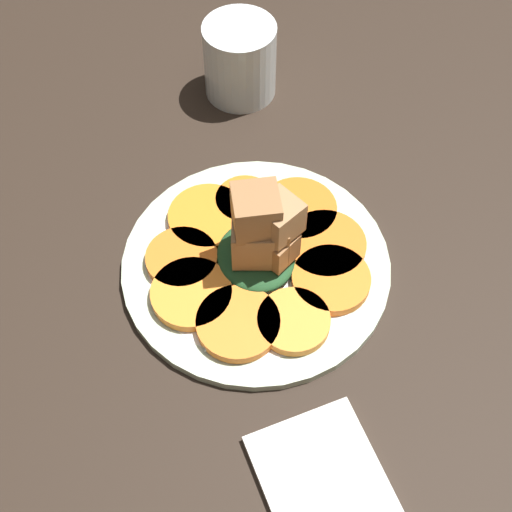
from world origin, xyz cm
name	(u,v)px	position (x,y,z in cm)	size (l,w,h in cm)	color
table_slab	(256,273)	(0.00, 0.00, 1.00)	(120.00, 120.00, 2.00)	black
plate	(256,265)	(0.00, 0.00, 2.52)	(26.59, 26.59, 1.05)	beige
carrot_slice_0	(191,294)	(1.43, -7.17, 3.60)	(7.79, 7.79, 1.00)	orange
carrot_slice_1	(238,323)	(6.05, -4.19, 3.60)	(7.85, 7.85, 1.00)	orange
carrot_slice_2	(294,321)	(7.75, 0.67, 3.60)	(6.84, 6.84, 1.00)	orange
carrot_slice_3	(331,280)	(4.91, 5.83, 3.60)	(7.61, 7.61, 1.00)	orange
carrot_slice_4	(325,245)	(0.99, 7.04, 3.60)	(8.10, 8.10, 1.00)	orange
carrot_slice_5	(298,210)	(-4.07, 6.28, 3.60)	(7.99, 7.99, 1.00)	orange
carrot_slice_6	(245,201)	(-7.20, 1.63, 3.60)	(6.11, 6.11, 1.00)	orange
carrot_slice_7	(208,217)	(-6.61, -2.68, 3.60)	(8.11, 8.11, 1.00)	orange
carrot_slice_8	(182,258)	(-2.75, -6.76, 3.60)	(7.09, 7.09, 1.00)	orange
center_pile	(262,238)	(0.28, 0.54, 7.25)	(8.38, 8.02, 10.17)	#1E4723
fork	(193,269)	(-1.32, -6.07, 3.30)	(17.10, 4.39, 0.40)	silver
water_glass	(240,60)	(-24.50, 7.76, 6.51)	(8.39, 8.39, 9.03)	silver
napkin	(335,508)	(24.26, -2.74, 2.40)	(16.48, 9.89, 0.80)	silver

